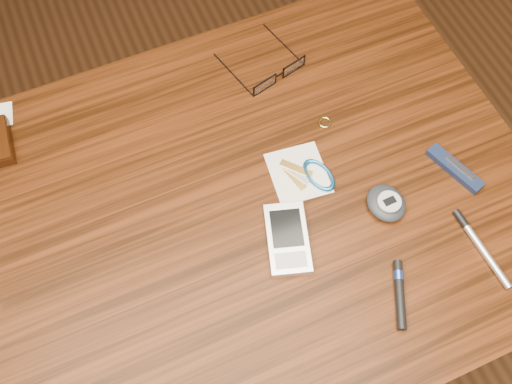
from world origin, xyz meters
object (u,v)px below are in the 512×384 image
at_px(pedometer, 386,203).
at_px(silver_pen, 477,242).
at_px(desk, 223,240).
at_px(pocket_knife, 455,168).
at_px(pda_phone, 288,239).
at_px(notepad_keys, 309,174).
at_px(eyeglasses, 277,74).

height_order(pedometer, silver_pen, pedometer).
bearing_deg(desk, pocket_knife, -11.47).
distance_m(desk, pda_phone, 0.16).
bearing_deg(desk, notepad_keys, 3.22).
xyz_separation_m(desk, notepad_keys, (0.16, 0.01, 0.11)).
bearing_deg(silver_pen, desk, 149.76).
xyz_separation_m(desk, pocket_knife, (0.37, -0.08, 0.11)).
bearing_deg(silver_pen, pedometer, 131.47).
xyz_separation_m(eyeglasses, pedometer, (0.05, -0.29, 0.00)).
xyz_separation_m(eyeglasses, silver_pen, (0.15, -0.40, -0.01)).
bearing_deg(pda_phone, silver_pen, -24.27).
height_order(desk, eyeglasses, eyeglasses).
distance_m(pda_phone, notepad_keys, 0.12).
bearing_deg(eyeglasses, pocket_knife, -56.60).
bearing_deg(pocket_knife, notepad_keys, 158.72).
height_order(eyeglasses, pedometer, pedometer).
bearing_deg(pedometer, desk, 160.00).
xyz_separation_m(desk, eyeglasses, (0.19, 0.20, 0.11)).
xyz_separation_m(desk, pedometer, (0.24, -0.09, 0.11)).
distance_m(desk, pedometer, 0.28).
bearing_deg(eyeglasses, pda_phone, -111.29).
height_order(desk, pedometer, pedometer).
bearing_deg(pda_phone, pocket_knife, 0.72).
bearing_deg(eyeglasses, pedometer, -79.82).
bearing_deg(notepad_keys, pda_phone, -131.77).
distance_m(desk, silver_pen, 0.40).
bearing_deg(desk, pedometer, -20.00).
bearing_deg(silver_pen, notepad_keys, 131.36).
height_order(eyeglasses, pocket_knife, eyeglasses).
height_order(pda_phone, pocket_knife, pda_phone).
relative_size(eyeglasses, pda_phone, 1.13).
bearing_deg(pda_phone, pedometer, -2.88).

